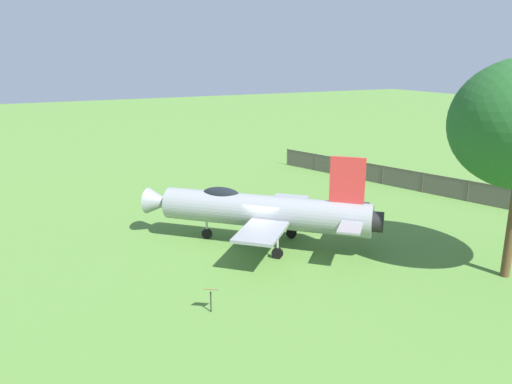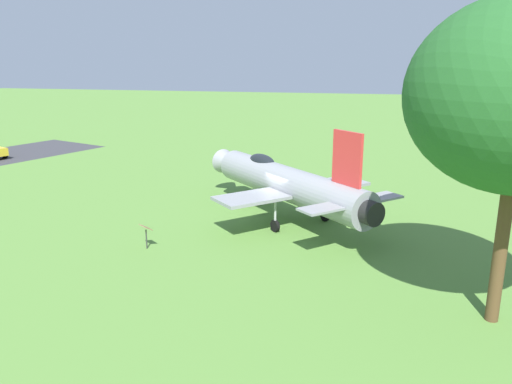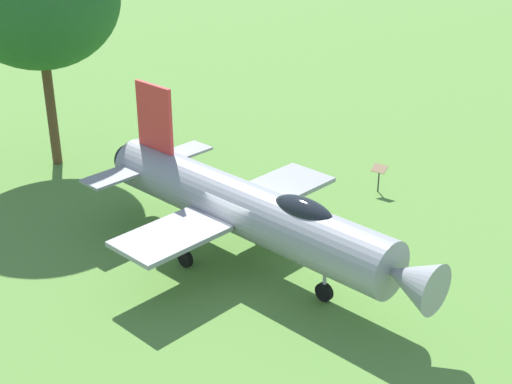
% 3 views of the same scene
% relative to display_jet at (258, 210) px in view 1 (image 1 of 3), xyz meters
% --- Properties ---
extents(ground_plane, '(200.00, 200.00, 0.00)m').
position_rel_display_jet_xyz_m(ground_plane, '(-0.27, 0.27, -2.02)').
color(ground_plane, '#568438').
extents(display_jet, '(11.39, 11.29, 5.28)m').
position_rel_display_jet_xyz_m(display_jet, '(0.00, 0.00, 0.00)').
color(display_jet, gray).
rests_on(display_jet, ground_plane).
extents(perimeter_fence, '(9.40, 30.26, 1.58)m').
position_rel_display_jet_xyz_m(perimeter_fence, '(-16.92, -2.27, -1.18)').
color(perimeter_fence, '#4C4238').
rests_on(perimeter_fence, ground_plane).
extents(info_plaque, '(0.72, 0.68, 1.14)m').
position_rel_display_jet_xyz_m(info_plaque, '(5.22, 5.81, -1.17)').
color(info_plaque, '#333333').
rests_on(info_plaque, ground_plane).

